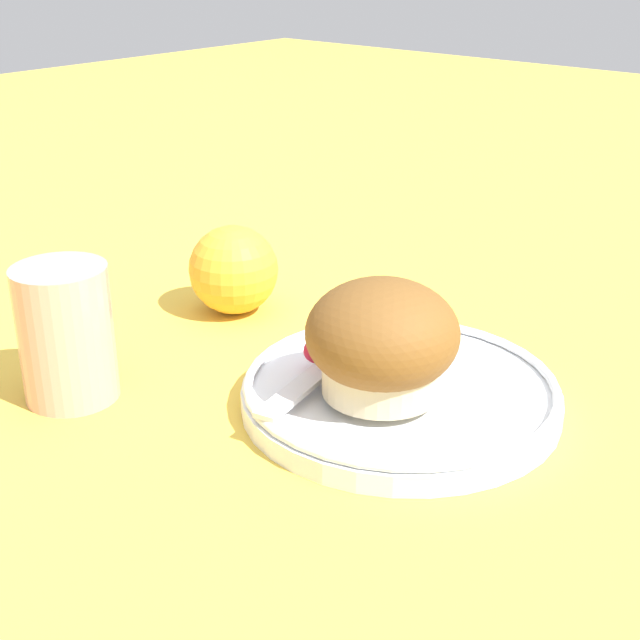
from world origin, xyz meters
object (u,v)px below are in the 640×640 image
(muffin, at_px, (383,342))
(orange_fruit, at_px, (233,270))
(butter_knife, at_px, (340,355))
(juice_glass, at_px, (66,334))

(muffin, bearing_deg, orange_fruit, 72.35)
(muffin, xyz_separation_m, butter_knife, (0.02, 0.05, -0.03))
(butter_knife, bearing_deg, orange_fruit, 62.19)
(orange_fruit, bearing_deg, juice_glass, -172.87)
(muffin, distance_m, orange_fruit, 0.21)
(muffin, relative_size, juice_glass, 1.04)
(butter_knife, bearing_deg, muffin, -123.12)
(orange_fruit, distance_m, juice_glass, 0.17)
(muffin, bearing_deg, juice_glass, 121.94)
(butter_knife, distance_m, orange_fruit, 0.15)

